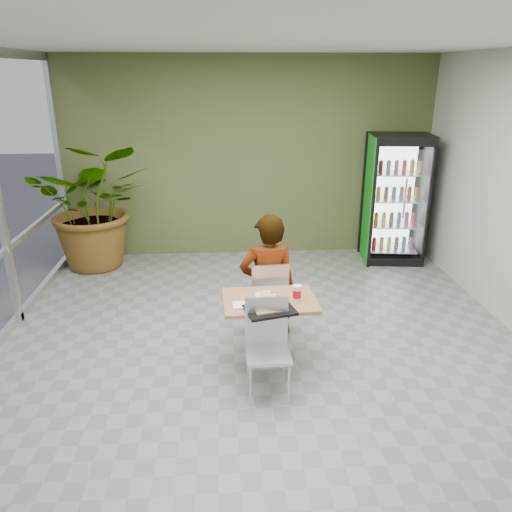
# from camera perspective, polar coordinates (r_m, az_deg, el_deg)

# --- Properties ---
(ground) EXTENTS (7.00, 7.00, 0.00)m
(ground) POSITION_cam_1_polar(r_m,az_deg,el_deg) (5.48, 1.10, -12.01)
(ground) COLOR gray
(ground) RESTS_ON ground
(room_envelope) EXTENTS (6.00, 7.00, 3.20)m
(room_envelope) POSITION_cam_1_polar(r_m,az_deg,el_deg) (4.82, 1.23, 4.28)
(room_envelope) COLOR beige
(room_envelope) RESTS_ON ground
(dining_table) EXTENTS (0.97, 0.70, 0.75)m
(dining_table) POSITION_cam_1_polar(r_m,az_deg,el_deg) (5.20, 1.55, -7.08)
(dining_table) COLOR #A86A48
(dining_table) RESTS_ON ground
(chair_far) EXTENTS (0.45, 0.45, 0.94)m
(chair_far) POSITION_cam_1_polar(r_m,az_deg,el_deg) (5.70, 1.46, -4.33)
(chair_far) COLOR silver
(chair_far) RESTS_ON ground
(chair_near) EXTENTS (0.42, 0.42, 0.94)m
(chair_near) POSITION_cam_1_polar(r_m,az_deg,el_deg) (4.80, 1.29, -9.41)
(chair_near) COLOR silver
(chair_near) RESTS_ON ground
(seated_woman) EXTENTS (0.69, 0.48, 1.78)m
(seated_woman) POSITION_cam_1_polar(r_m,az_deg,el_deg) (5.73, 1.34, -3.78)
(seated_woman) COLOR black
(seated_woman) RESTS_ON ground
(pizza_plate) EXTENTS (0.30, 0.25, 0.03)m
(pizza_plate) POSITION_cam_1_polar(r_m,az_deg,el_deg) (5.17, 1.07, -4.40)
(pizza_plate) COLOR white
(pizza_plate) RESTS_ON dining_table
(soda_cup) EXTENTS (0.09, 0.09, 0.16)m
(soda_cup) POSITION_cam_1_polar(r_m,az_deg,el_deg) (5.08, 4.71, -4.24)
(soda_cup) COLOR white
(soda_cup) RESTS_ON dining_table
(napkin_stack) EXTENTS (0.16, 0.16, 0.02)m
(napkin_stack) POSITION_cam_1_polar(r_m,az_deg,el_deg) (4.96, -1.78, -5.65)
(napkin_stack) COLOR white
(napkin_stack) RESTS_ON dining_table
(cafeteria_tray) EXTENTS (0.54, 0.45, 0.03)m
(cafeteria_tray) POSITION_cam_1_polar(r_m,az_deg,el_deg) (4.85, 1.59, -6.19)
(cafeteria_tray) COLOR black
(cafeteria_tray) RESTS_ON dining_table
(beverage_fridge) EXTENTS (1.01, 0.82, 2.03)m
(beverage_fridge) POSITION_cam_1_polar(r_m,az_deg,el_deg) (8.30, 15.69, 6.27)
(beverage_fridge) COLOR black
(beverage_fridge) RESTS_ON ground
(potted_plant) EXTENTS (1.86, 1.63, 1.97)m
(potted_plant) POSITION_cam_1_polar(r_m,az_deg,el_deg) (8.14, -17.84, 5.56)
(potted_plant) COLOR #316227
(potted_plant) RESTS_ON ground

